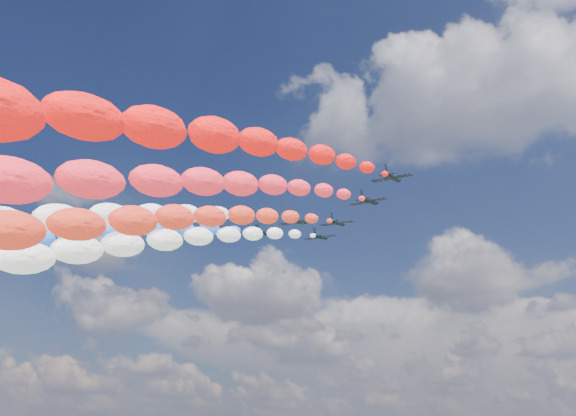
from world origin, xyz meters
The scene contains 14 objects.
jet_0 centered at (-28.62, -3.96, 95.12)m, with size 7.79×10.44×2.30m, color black, non-canonical shape.
jet_1 centered at (-19.27, 3.18, 95.12)m, with size 7.79×10.44×2.30m, color black, non-canonical shape.
jet_2 centered at (-10.70, 12.39, 95.12)m, with size 7.79×10.44×2.30m, color black, non-canonical shape.
trail_2 centered at (-10.70, -52.37, 74.05)m, with size 5.83×126.68×46.19m, color blue, non-canonical shape.
jet_3 centered at (0.29, 7.98, 95.12)m, with size 7.79×10.44×2.30m, color black, non-canonical shape.
trail_3 centered at (0.29, -56.78, 74.05)m, with size 5.83×126.68×46.19m, color white, non-canonical shape.
jet_4 centered at (-0.16, 21.29, 95.12)m, with size 7.79×10.44×2.30m, color black, non-canonical shape.
trail_4 centered at (-0.16, -43.46, 74.05)m, with size 5.83×126.68×46.19m, color white, non-canonical shape.
jet_5 centered at (7.99, 13.16, 95.12)m, with size 7.79×10.44×2.30m, color black, non-canonical shape.
trail_5 centered at (7.99, -51.60, 74.05)m, with size 5.83×126.68×46.19m, color red, non-canonical shape.
jet_6 centered at (19.80, 3.08, 95.12)m, with size 7.79×10.44×2.30m, color black, non-canonical shape.
trail_6 centered at (19.80, -61.68, 74.05)m, with size 5.83×126.68×46.19m, color #FB2437, non-canonical shape.
jet_7 centered at (28.54, -7.13, 95.12)m, with size 7.79×10.44×2.30m, color black, non-canonical shape.
trail_7 centered at (28.54, -71.88, 74.05)m, with size 5.83×126.68×46.19m, color #F71110, non-canonical shape.
Camera 1 is at (66.96, -122.48, 46.11)m, focal length 42.26 mm.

